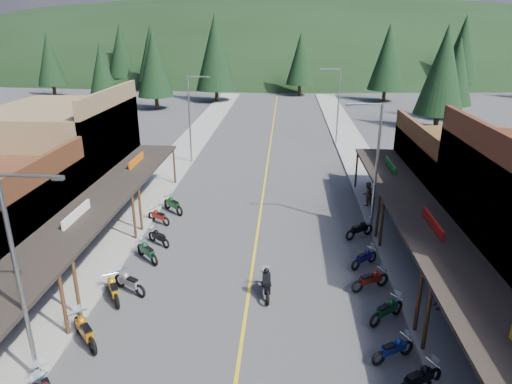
% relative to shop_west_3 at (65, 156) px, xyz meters
% --- Properties ---
extents(ground, '(220.00, 220.00, 0.00)m').
position_rel_shop_west_3_xyz_m(ground, '(13.78, -11.30, -3.52)').
color(ground, '#38383A').
rests_on(ground, ground).
extents(centerline, '(0.15, 90.00, 0.01)m').
position_rel_shop_west_3_xyz_m(centerline, '(13.78, 8.70, -3.51)').
color(centerline, gold).
rests_on(centerline, ground).
extents(sidewalk_west, '(3.40, 94.00, 0.15)m').
position_rel_shop_west_3_xyz_m(sidewalk_west, '(5.08, 8.70, -3.44)').
color(sidewalk_west, gray).
rests_on(sidewalk_west, ground).
extents(sidewalk_east, '(3.40, 94.00, 0.15)m').
position_rel_shop_west_3_xyz_m(sidewalk_east, '(22.48, 8.70, -3.44)').
color(sidewalk_east, gray).
rests_on(sidewalk_east, ground).
extents(shop_west_3, '(10.90, 10.20, 8.20)m').
position_rel_shop_west_3_xyz_m(shop_west_3, '(0.00, 0.00, 0.00)').
color(shop_west_3, brown).
rests_on(shop_west_3, ground).
extents(shop_east_3, '(10.90, 10.20, 6.20)m').
position_rel_shop_west_3_xyz_m(shop_east_3, '(27.54, 0.00, -0.99)').
color(shop_east_3, '#4C2D16').
rests_on(shop_east_3, ground).
extents(streetlight_0, '(2.16, 0.18, 8.00)m').
position_rel_shop_west_3_xyz_m(streetlight_0, '(6.83, -17.30, 0.94)').
color(streetlight_0, gray).
rests_on(streetlight_0, ground).
extents(streetlight_1, '(2.16, 0.18, 8.00)m').
position_rel_shop_west_3_xyz_m(streetlight_1, '(6.83, 10.70, 0.94)').
color(streetlight_1, gray).
rests_on(streetlight_1, ground).
extents(streetlight_2, '(2.16, 0.18, 8.00)m').
position_rel_shop_west_3_xyz_m(streetlight_2, '(20.74, -3.30, 0.94)').
color(streetlight_2, gray).
rests_on(streetlight_2, ground).
extents(streetlight_3, '(2.16, 0.18, 8.00)m').
position_rel_shop_west_3_xyz_m(streetlight_3, '(20.74, 18.70, 0.94)').
color(streetlight_3, gray).
rests_on(streetlight_3, ground).
extents(ridge_hill, '(310.00, 140.00, 60.00)m').
position_rel_shop_west_3_xyz_m(ridge_hill, '(13.78, 123.70, -3.52)').
color(ridge_hill, black).
rests_on(ridge_hill, ground).
extents(pine_0, '(5.04, 5.04, 11.00)m').
position_rel_shop_west_3_xyz_m(pine_0, '(-26.22, 50.70, 2.96)').
color(pine_0, black).
rests_on(pine_0, ground).
extents(pine_1, '(5.88, 5.88, 12.50)m').
position_rel_shop_west_3_xyz_m(pine_1, '(-10.22, 58.70, 3.72)').
color(pine_1, black).
rests_on(pine_1, ground).
extents(pine_2, '(6.72, 6.72, 14.00)m').
position_rel_shop_west_3_xyz_m(pine_2, '(3.78, 46.70, 4.47)').
color(pine_2, black).
rests_on(pine_2, ground).
extents(pine_3, '(5.04, 5.04, 11.00)m').
position_rel_shop_west_3_xyz_m(pine_3, '(17.78, 54.70, 2.96)').
color(pine_3, black).
rests_on(pine_3, ground).
extents(pine_4, '(5.88, 5.88, 12.50)m').
position_rel_shop_west_3_xyz_m(pine_4, '(31.78, 48.70, 3.72)').
color(pine_4, black).
rests_on(pine_4, ground).
extents(pine_5, '(6.72, 6.72, 14.00)m').
position_rel_shop_west_3_xyz_m(pine_5, '(47.78, 60.70, 4.47)').
color(pine_5, black).
rests_on(pine_5, ground).
extents(pine_7, '(5.88, 5.88, 12.50)m').
position_rel_shop_west_3_xyz_m(pine_7, '(-18.22, 64.70, 3.72)').
color(pine_7, black).
rests_on(pine_7, ground).
extents(pine_8, '(4.48, 4.48, 10.00)m').
position_rel_shop_west_3_xyz_m(pine_8, '(-8.22, 28.70, 2.46)').
color(pine_8, black).
rests_on(pine_8, ground).
extents(pine_9, '(4.93, 4.93, 10.80)m').
position_rel_shop_west_3_xyz_m(pine_9, '(37.78, 33.70, 2.86)').
color(pine_9, black).
rests_on(pine_9, ground).
extents(pine_10, '(5.38, 5.38, 11.60)m').
position_rel_shop_west_3_xyz_m(pine_10, '(-4.22, 38.70, 3.27)').
color(pine_10, black).
rests_on(pine_10, ground).
extents(pine_11, '(5.82, 5.82, 12.40)m').
position_rel_shop_west_3_xyz_m(pine_11, '(33.78, 26.70, 3.67)').
color(pine_11, black).
rests_on(pine_11, ground).
extents(bike_west_5, '(1.74, 1.89, 1.10)m').
position_rel_shop_west_3_xyz_m(bike_west_5, '(7.29, -17.91, -2.97)').
color(bike_west_5, '#A9A9AE').
rests_on(bike_west_5, ground).
extents(bike_west_6, '(2.14, 2.27, 1.34)m').
position_rel_shop_west_3_xyz_m(bike_west_6, '(7.49, -15.07, -2.85)').
color(bike_west_6, '#B6670D').
rests_on(bike_west_6, ground).
extents(bike_west_7, '(1.76, 2.27, 1.26)m').
position_rel_shop_west_3_xyz_m(bike_west_7, '(7.52, -11.94, -2.89)').
color(bike_west_7, orange).
rests_on(bike_west_7, ground).
extents(bike_west_8, '(2.17, 1.74, 1.21)m').
position_rel_shop_west_3_xyz_m(bike_west_8, '(8.06, -11.28, -2.91)').
color(bike_west_8, '#949599').
rests_on(bike_west_8, ground).
extents(bike_west_9, '(1.99, 2.02, 1.22)m').
position_rel_shop_west_3_xyz_m(bike_west_9, '(7.99, -8.10, -2.91)').
color(bike_west_9, '#0C4024').
rests_on(bike_west_9, ground).
extents(bike_west_10, '(1.86, 1.65, 1.07)m').
position_rel_shop_west_3_xyz_m(bike_west_10, '(8.11, -6.17, -2.98)').
color(bike_west_10, black).
rests_on(bike_west_10, ground).
extents(bike_west_11, '(1.95, 1.58, 1.10)m').
position_rel_shop_west_3_xyz_m(bike_west_11, '(7.29, -3.16, -2.97)').
color(bike_west_11, maroon).
rests_on(bike_west_11, ground).
extents(bike_west_12, '(2.12, 2.13, 1.29)m').
position_rel_shop_west_3_xyz_m(bike_west_12, '(7.80, -1.28, -2.88)').
color(bike_west_12, '#0C3E13').
rests_on(bike_west_12, ground).
extents(bike_east_5, '(2.16, 1.69, 1.20)m').
position_rel_shop_west_3_xyz_m(bike_east_5, '(20.23, -16.85, -2.92)').
color(bike_east_5, black).
rests_on(bike_east_5, ground).
extents(bike_east_6, '(2.00, 1.51, 1.10)m').
position_rel_shop_west_3_xyz_m(bike_east_6, '(19.69, -15.26, -2.97)').
color(bike_east_6, navy).
rests_on(bike_east_6, ground).
extents(bike_east_7, '(2.04, 1.88, 1.19)m').
position_rel_shop_west_3_xyz_m(bike_east_7, '(19.94, -12.76, -2.92)').
color(bike_east_7, '#0D441C').
rests_on(bike_east_7, ground).
extents(bike_east_8, '(2.16, 1.59, 1.19)m').
position_rel_shop_west_3_xyz_m(bike_east_8, '(19.66, -10.26, -2.93)').
color(bike_east_8, maroon).
rests_on(bike_east_8, ground).
extents(bike_east_9, '(1.86, 1.75, 1.10)m').
position_rel_shop_west_3_xyz_m(bike_east_9, '(19.73, -7.97, -2.97)').
color(bike_east_9, navy).
rests_on(bike_east_9, ground).
extents(bike_east_10, '(2.07, 1.75, 1.17)m').
position_rel_shop_west_3_xyz_m(bike_east_10, '(20.00, -4.41, -2.93)').
color(bike_east_10, black).
rests_on(bike_east_10, ground).
extents(rider_on_bike, '(0.94, 2.19, 1.61)m').
position_rel_shop_west_3_xyz_m(rider_on_bike, '(14.65, -11.14, -2.87)').
color(rider_on_bike, black).
rests_on(rider_on_bike, ground).
extents(pedestrian_east_a, '(0.60, 0.78, 1.91)m').
position_rel_shop_west_3_xyz_m(pedestrian_east_a, '(22.40, -11.82, -2.42)').
color(pedestrian_east_a, '#2A2132').
rests_on(pedestrian_east_a, sidewalk_east).
extents(pedestrian_east_b, '(0.95, 0.92, 1.72)m').
position_rel_shop_west_3_xyz_m(pedestrian_east_b, '(21.23, 0.58, -2.51)').
color(pedestrian_east_b, '#4F3C31').
rests_on(pedestrian_east_b, sidewalk_east).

